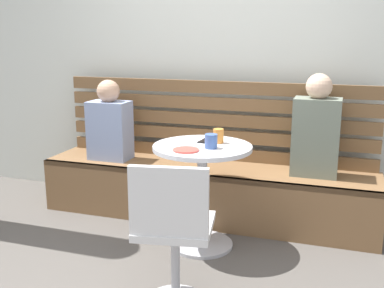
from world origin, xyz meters
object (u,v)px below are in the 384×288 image
object	(u,v)px
person_adult	(316,130)
plate_small	(186,150)
cafe_table	(202,176)
cup_tumbler_orange	(218,136)
cup_mug_blue	(211,141)
phone_on_table	(206,141)
white_chair	(173,232)
booth_bench	(205,192)
person_child_left	(110,124)

from	to	relation	value
person_adult	plate_small	bearing A→B (deg)	-136.51
cafe_table	cup_tumbler_orange	bearing A→B (deg)	51.26
cup_mug_blue	phone_on_table	bearing A→B (deg)	116.96
white_chair	cup_tumbler_orange	xyz separation A→B (m)	(-0.01, 0.92, 0.33)
booth_bench	white_chair	bearing A→B (deg)	-80.49
booth_bench	phone_on_table	size ratio (longest dim) A/B	19.29
white_chair	person_adult	size ratio (longest dim) A/B	1.11
booth_bench	cafe_table	world-z (taller)	cafe_table
white_chair	cup_tumbler_orange	size ratio (longest dim) A/B	8.50
cafe_table	person_adult	distance (m)	0.94
cafe_table	person_child_left	xyz separation A→B (m)	(-0.97, 0.48, 0.22)
cafe_table	person_adult	size ratio (longest dim) A/B	0.97
person_child_left	phone_on_table	size ratio (longest dim) A/B	4.81
cafe_table	person_adult	xyz separation A→B (m)	(0.71, 0.55, 0.26)
cafe_table	person_adult	world-z (taller)	person_adult
booth_bench	cup_mug_blue	xyz separation A→B (m)	(0.21, -0.57, 0.57)
white_chair	person_adult	distance (m)	1.53
white_chair	phone_on_table	distance (m)	0.98
cafe_table	phone_on_table	world-z (taller)	phone_on_table
person_child_left	cup_mug_blue	xyz separation A→B (m)	(1.04, -0.54, 0.05)
person_child_left	plate_small	world-z (taller)	person_child_left
cup_tumbler_orange	plate_small	xyz separation A→B (m)	(-0.14, -0.28, -0.04)
person_adult	person_child_left	distance (m)	1.68
white_chair	cafe_table	bearing A→B (deg)	96.25
cafe_table	plate_small	size ratio (longest dim) A/B	4.35
cup_tumbler_orange	phone_on_table	distance (m)	0.11
person_child_left	plate_small	bearing A→B (deg)	-36.15
person_adult	plate_small	xyz separation A→B (m)	(-0.77, -0.73, -0.04)
cup_mug_blue	plate_small	size ratio (longest dim) A/B	0.56
plate_small	phone_on_table	bearing A→B (deg)	82.16
cafe_table	white_chair	distance (m)	0.82
person_child_left	plate_small	distance (m)	1.13
booth_bench	person_adult	size ratio (longest dim) A/B	3.54
white_chair	person_adult	bearing A→B (deg)	65.38
white_chair	plate_small	bearing A→B (deg)	102.94
booth_bench	white_chair	distance (m)	1.37
cup_tumbler_orange	phone_on_table	world-z (taller)	cup_tumbler_orange
white_chair	cup_mug_blue	size ratio (longest dim) A/B	8.95
cup_tumbler_orange	cup_mug_blue	distance (m)	0.16
phone_on_table	cup_tumbler_orange	bearing A→B (deg)	175.40
person_adult	phone_on_table	xyz separation A→B (m)	(-0.73, -0.43, -0.04)
cup_mug_blue	phone_on_table	world-z (taller)	cup_mug_blue
booth_bench	plate_small	size ratio (longest dim) A/B	15.88
cup_tumbler_orange	person_adult	bearing A→B (deg)	35.32
cup_tumbler_orange	phone_on_table	xyz separation A→B (m)	(-0.10, 0.02, -0.05)
person_adult	cup_tumbler_orange	xyz separation A→B (m)	(-0.63, -0.45, 0.01)
person_child_left	booth_bench	bearing A→B (deg)	2.00
white_chair	phone_on_table	bearing A→B (deg)	96.33
cup_tumbler_orange	plate_small	bearing A→B (deg)	-116.27
cup_tumbler_orange	phone_on_table	size ratio (longest dim) A/B	0.71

